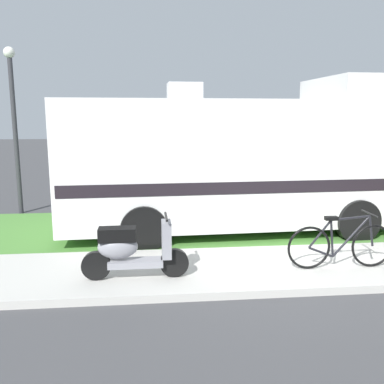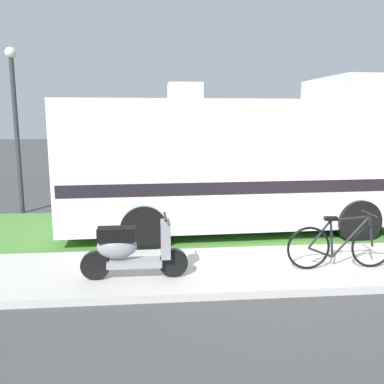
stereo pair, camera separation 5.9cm
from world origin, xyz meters
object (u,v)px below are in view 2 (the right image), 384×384
object	(u,v)px
bicycle	(341,245)
motorhome_rv	(240,160)
pickup_truck_near	(315,165)
scooter	(130,249)
street_lamp_post	(15,115)

from	to	relation	value
bicycle	motorhome_rv	bearing A→B (deg)	111.34
pickup_truck_near	motorhome_rv	bearing A→B (deg)	-128.33
scooter	pickup_truck_near	size ratio (longest dim) A/B	0.30
motorhome_rv	street_lamp_post	world-z (taller)	street_lamp_post
bicycle	pickup_truck_near	distance (m)	7.52
scooter	pickup_truck_near	xyz separation A→B (m)	(5.72, 7.23, 0.36)
motorhome_rv	scooter	size ratio (longest dim) A/B	4.61
pickup_truck_near	street_lamp_post	bearing A→B (deg)	-166.73
motorhome_rv	street_lamp_post	size ratio (longest dim) A/B	1.76
scooter	pickup_truck_near	world-z (taller)	pickup_truck_near
scooter	street_lamp_post	bearing A→B (deg)	121.41
street_lamp_post	bicycle	bearing A→B (deg)	-37.80
motorhome_rv	street_lamp_post	xyz separation A→B (m)	(-5.41, 2.27, 0.98)
scooter	bicycle	size ratio (longest dim) A/B	0.91
bicycle	street_lamp_post	xyz separation A→B (m)	(-6.49, 5.04, 2.07)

